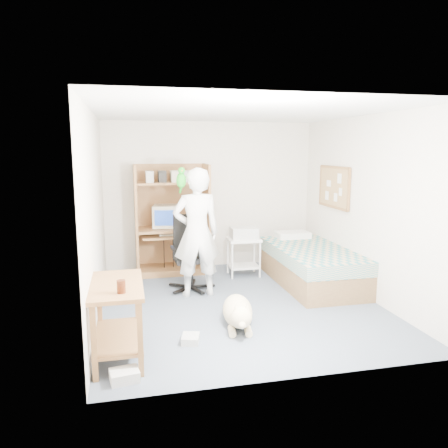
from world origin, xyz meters
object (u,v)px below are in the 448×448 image
at_px(computer_hutch, 172,224).
at_px(bed, 311,265).
at_px(side_desk, 118,309).
at_px(person, 197,233).
at_px(printer_cart, 244,251).
at_px(dog, 238,312).
at_px(office_chair, 190,263).

height_order(computer_hutch, bed, computer_hutch).
bearing_deg(side_desk, computer_hutch, 73.86).
bearing_deg(computer_hutch, person, -80.78).
relative_size(side_desk, person, 0.56).
bearing_deg(printer_cart, dog, -105.38).
distance_m(computer_hutch, dog, 2.60).
bearing_deg(printer_cart, bed, -34.15).
bearing_deg(bed, office_chair, 175.31).
bearing_deg(dog, office_chair, 111.69).
bearing_deg(computer_hutch, dog, -78.68).
xyz_separation_m(office_chair, dog, (0.34, -1.50, -0.21)).
relative_size(person, printer_cart, 2.91).
height_order(computer_hutch, person, computer_hutch).
distance_m(office_chair, printer_cart, 1.07).
bearing_deg(dog, printer_cart, 81.91).
height_order(side_desk, dog, side_desk).
bearing_deg(person, dog, 101.38).
bearing_deg(side_desk, dog, 19.09).
relative_size(computer_hutch, office_chair, 1.66).
height_order(bed, dog, bed).
height_order(computer_hutch, dog, computer_hutch).
bearing_deg(person, printer_cart, -140.40).
bearing_deg(person, side_desk, 55.31).
relative_size(office_chair, printer_cart, 1.75).
distance_m(person, dog, 1.42).
distance_m(bed, person, 1.90).
bearing_deg(computer_hutch, printer_cart, -23.32).
xyz_separation_m(computer_hutch, office_chair, (0.16, -0.97, -0.43)).
relative_size(bed, person, 1.12).
xyz_separation_m(bed, office_chair, (-1.84, 0.15, 0.10)).
xyz_separation_m(dog, printer_cart, (0.61, 2.00, 0.23)).
height_order(bed, office_chair, office_chair).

